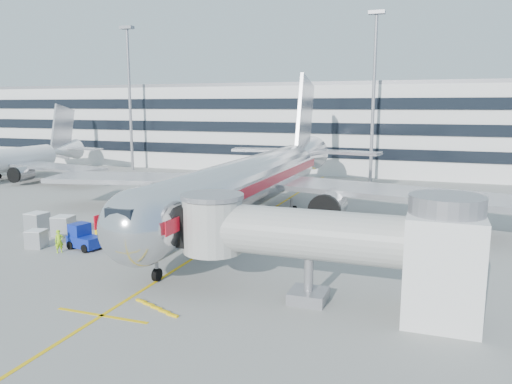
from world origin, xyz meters
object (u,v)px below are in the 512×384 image
(belt_loader, at_px, (119,232))
(cargo_container_left, at_px, (37,222))
(cargo_container_right, at_px, (63,226))
(main_jet, at_px, (256,179))
(cargo_container_front, at_px, (36,239))
(ramp_worker, at_px, (59,241))
(baggage_tug, at_px, (83,238))

(belt_loader, xyz_separation_m, cargo_container_left, (-8.68, -0.50, 0.30))
(belt_loader, xyz_separation_m, cargo_container_right, (-5.41, -0.76, 0.29))
(main_jet, xyz_separation_m, cargo_container_right, (-14.41, -11.98, -3.35))
(cargo_container_front, bearing_deg, cargo_container_right, 99.80)
(belt_loader, bearing_deg, ramp_worker, -109.19)
(cargo_container_left, bearing_deg, ramp_worker, -35.60)
(ramp_worker, bearing_deg, belt_loader, 14.27)
(ramp_worker, bearing_deg, cargo_container_right, 70.90)
(cargo_container_left, bearing_deg, cargo_container_front, -47.44)
(cargo_container_right, xyz_separation_m, ramp_worker, (3.53, -4.61, 0.05))
(cargo_container_left, bearing_deg, belt_loader, 3.32)
(cargo_container_right, bearing_deg, baggage_tug, -33.08)
(cargo_container_right, distance_m, cargo_container_front, 4.13)
(belt_loader, relative_size, cargo_container_front, 2.74)
(main_jet, relative_size, ramp_worker, 27.12)
(main_jet, height_order, belt_loader, main_jet)
(cargo_container_right, height_order, ramp_worker, ramp_worker)
(baggage_tug, height_order, cargo_container_left, baggage_tug)
(belt_loader, distance_m, baggage_tug, 3.86)
(ramp_worker, bearing_deg, baggage_tug, -0.09)
(baggage_tug, distance_m, cargo_container_left, 8.52)
(cargo_container_left, distance_m, cargo_container_front, 5.88)
(cargo_container_front, distance_m, ramp_worker, 2.89)
(baggage_tug, height_order, ramp_worker, baggage_tug)
(cargo_container_left, xyz_separation_m, ramp_worker, (6.81, -4.87, 0.04))
(baggage_tug, bearing_deg, belt_loader, 77.99)
(belt_loader, xyz_separation_m, baggage_tug, (-0.80, -3.76, 0.31))
(main_jet, bearing_deg, belt_loader, -128.75)
(cargo_container_left, xyz_separation_m, cargo_container_front, (3.97, -4.33, -0.15))
(main_jet, height_order, cargo_container_front, main_jet)
(baggage_tug, relative_size, ramp_worker, 1.64)
(main_jet, height_order, ramp_worker, main_jet)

